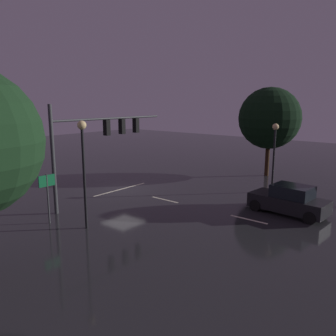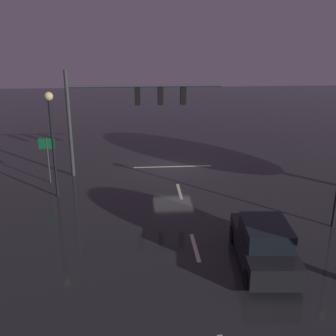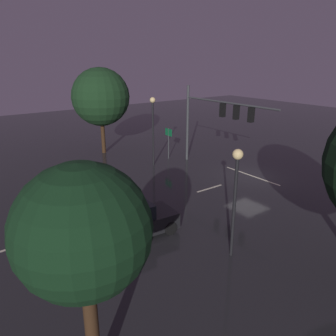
{
  "view_description": "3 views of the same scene",
  "coord_description": "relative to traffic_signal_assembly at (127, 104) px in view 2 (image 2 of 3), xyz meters",
  "views": [
    {
      "loc": [
        16.52,
        17.87,
        6.37
      ],
      "look_at": [
        -0.09,
        4.2,
        2.14
      ],
      "focal_mm": 36.44,
      "sensor_mm": 36.0,
      "label": 1
    },
    {
      "loc": [
        2.17,
        24.0,
        8.15
      ],
      "look_at": [
        0.77,
        5.92,
        2.01
      ],
      "focal_mm": 42.74,
      "sensor_mm": 36.0,
      "label": 2
    },
    {
      "loc": [
        -14.9,
        18.39,
        8.3
      ],
      "look_at": [
        0.93,
        6.78,
        1.74
      ],
      "focal_mm": 35.3,
      "sensor_mm": 36.0,
      "label": 3
    }
  ],
  "objects": [
    {
      "name": "lane_dash_mid",
      "position": [
        -2.78,
        9.06,
        -4.27
      ],
      "size": [
        0.16,
        2.2,
        0.01
      ],
      "primitive_type": "cube",
      "rotation": [
        0.0,
        0.0,
        1.57
      ],
      "color": "beige",
      "rests_on": "ground_plane"
    },
    {
      "name": "car_approaching",
      "position": [
        -5.12,
        10.38,
        -3.48
      ],
      "size": [
        2.2,
        4.48,
        1.7
      ],
      "color": "black",
      "rests_on": "ground_plane"
    },
    {
      "name": "street_lamp_right_kerb",
      "position": [
        3.66,
        3.25,
        -0.5
      ],
      "size": [
        0.44,
        0.44,
        5.46
      ],
      "color": "black",
      "rests_on": "ground_plane"
    },
    {
      "name": "route_sign",
      "position": [
        4.47,
        1.14,
        -2.36
      ],
      "size": [
        0.9,
        0.09,
        2.67
      ],
      "color": "#383A3D",
      "rests_on": "ground_plane"
    },
    {
      "name": "ground_plane",
      "position": [
        -2.78,
        -0.94,
        -4.28
      ],
      "size": [
        80.0,
        80.0,
        0.0
      ],
      "primitive_type": "plane",
      "color": "#232326"
    },
    {
      "name": "traffic_signal_assembly",
      "position": [
        0.0,
        0.0,
        0.0
      ],
      "size": [
        8.91,
        0.47,
        6.22
      ],
      "color": "#383A3D",
      "rests_on": "ground_plane"
    },
    {
      "name": "stop_bar",
      "position": [
        -2.78,
        -1.18,
        -4.27
      ],
      "size": [
        5.0,
        0.16,
        0.01
      ],
      "primitive_type": "cube",
      "color": "beige",
      "rests_on": "ground_plane"
    },
    {
      "name": "lane_dash_far",
      "position": [
        -2.78,
        3.06,
        -4.27
      ],
      "size": [
        0.16,
        2.2,
        0.01
      ],
      "primitive_type": "cube",
      "rotation": [
        0.0,
        0.0,
        1.57
      ],
      "color": "beige",
      "rests_on": "ground_plane"
    }
  ]
}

